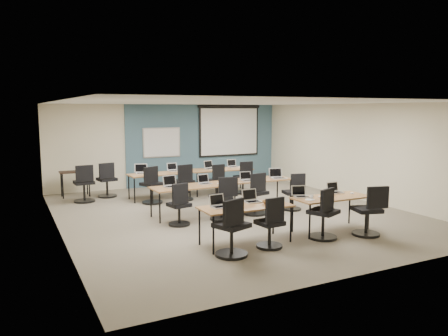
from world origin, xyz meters
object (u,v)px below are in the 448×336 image
task_chair_5 (223,202)px  laptop_11 (233,165)px  laptop_4 (171,184)px  training_table_back_left (159,175)px  laptop_5 (205,181)px  laptop_3 (335,190)px  training_table_front_left (246,208)px  training_table_mid_right (257,181)px  laptop_10 (209,167)px  training_table_back_right (220,170)px  task_chair_2 (324,218)px  task_chair_11 (244,180)px  training_table_front_right (331,199)px  training_table_mid_left (190,188)px  laptop_2 (301,194)px  task_chair_1 (271,227)px  task_chair_7 (294,195)px  task_chair_10 (217,183)px  whiteboard (162,143)px  utility_table (75,175)px  spare_chair_b (84,187)px  task_chair_0 (232,232)px  laptop_8 (142,171)px  task_chair_3 (369,215)px  laptop_6 (247,178)px  laptop_0 (219,204)px  spare_chair_a (107,183)px  task_chair_8 (152,188)px  laptop_9 (173,169)px  projector_screen (229,128)px  laptop_7 (277,176)px  laptop_1 (251,199)px  task_chair_6 (256,197)px  task_chair_4 (179,208)px  task_chair_9 (184,185)px

task_chair_5 → laptop_11: (1.98, 3.29, 0.37)m
task_chair_5 → laptop_4: bearing=158.0°
training_table_back_left → laptop_5: size_ratio=5.79×
laptop_3 → training_table_front_left: bearing=-174.2°
training_table_mid_right → laptop_10: (-0.29, 2.36, 0.11)m
training_table_back_right → task_chair_2: 5.30m
training_table_back_left → task_chair_11: 2.56m
training_table_front_right → training_table_back_right: size_ratio=0.86×
laptop_3 → training_table_back_left: bearing=118.4°
training_table_mid_left → task_chair_5: task_chair_5 is taller
laptop_2 → laptop_5: (-1.13, 2.36, 0.00)m
task_chair_1 → training_table_back_right: bearing=68.1°
training_table_mid_left → task_chair_7: task_chair_7 is taller
training_table_back_left → task_chair_10: bearing=-20.8°
task_chair_11 → task_chair_7: bearing=-88.7°
task_chair_1 → training_table_mid_right: bearing=57.5°
whiteboard → utility_table: (-2.85, -0.56, -0.80)m
task_chair_7 → laptop_10: bearing=117.6°
spare_chair_b → laptop_10: bearing=-5.6°
laptop_2 → task_chair_10: 4.06m
whiteboard → spare_chair_b: whiteboard is taller
task_chair_0 → laptop_8: 5.55m
task_chair_0 → task_chair_3: 3.06m
laptop_3 → laptop_6: bearing=111.2°
laptop_8 → training_table_back_left: bearing=-4.0°
laptop_0 → spare_chair_a: 5.59m
whiteboard → spare_chair_b: 3.29m
training_table_front_right → task_chair_5: bearing=132.1°
task_chair_7 → laptop_8: 4.36m
laptop_8 → laptop_3: bearing=-38.8°
whiteboard → task_chair_8: (-1.14, -2.50, -1.02)m
task_chair_11 → training_table_mid_left: bearing=-143.2°
training_table_front_right → task_chair_10: bearing=98.1°
laptop_10 → laptop_2: bearing=-108.7°
laptop_3 → task_chair_8: 4.93m
laptop_9 → laptop_3: bearing=-69.6°
projector_screen → training_table_mid_right: (-1.27, -4.06, -1.20)m
laptop_4 → laptop_7: laptop_7 is taller
laptop_5 → laptop_8: bearing=101.5°
laptop_0 → laptop_1: bearing=3.7°
task_chair_6 → task_chair_4: bearing=171.7°
laptop_0 → task_chair_3: task_chair_3 is taller
task_chair_0 → task_chair_10: size_ratio=1.08×
task_chair_3 → laptop_7: (-0.10, 3.19, 0.37)m
utility_table → training_table_mid_right: bearing=-39.1°
task_chair_6 → task_chair_11: size_ratio=1.04×
laptop_9 → task_chair_9: bearing=-90.7°
task_chair_9 → training_table_back_left: bearing=126.0°
laptop_9 → task_chair_6: bearing=-75.5°
training_table_front_left → laptop_1: (0.28, 0.26, 0.11)m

